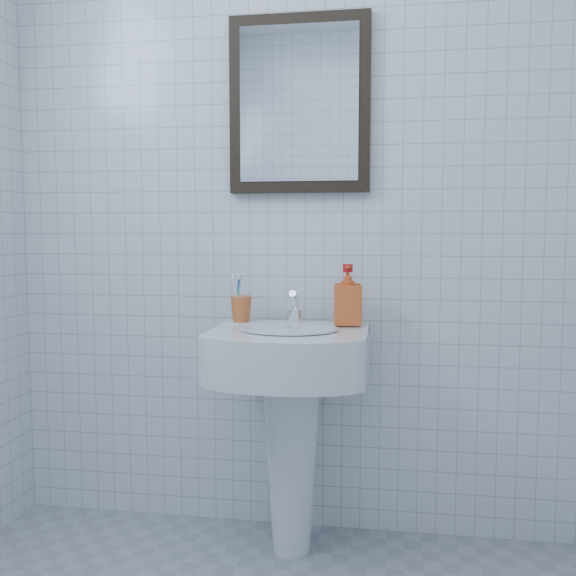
# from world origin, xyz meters

# --- Properties ---
(wall_back) EXTENTS (2.20, 0.02, 2.50)m
(wall_back) POSITION_xyz_m (0.00, 1.20, 1.25)
(wall_back) COLOR silver
(wall_back) RESTS_ON ground
(washbasin) EXTENTS (0.51, 0.38, 0.79)m
(washbasin) POSITION_xyz_m (-0.02, 0.98, 0.53)
(washbasin) COLOR white
(washbasin) RESTS_ON ground
(faucet) EXTENTS (0.05, 0.10, 0.12)m
(faucet) POSITION_xyz_m (-0.02, 1.08, 0.83)
(faucet) COLOR white
(faucet) RESTS_ON washbasin
(toothbrush_cup) EXTENTS (0.08, 0.08, 0.09)m
(toothbrush_cup) POSITION_xyz_m (-0.21, 1.08, 0.83)
(toothbrush_cup) COLOR #CB5F2A
(toothbrush_cup) RESTS_ON washbasin
(soap_dispenser) EXTENTS (0.10, 0.11, 0.20)m
(soap_dispenser) POSITION_xyz_m (0.16, 1.08, 0.89)
(soap_dispenser) COLOR #C44A13
(soap_dispenser) RESTS_ON washbasin
(wall_mirror) EXTENTS (0.50, 0.04, 0.62)m
(wall_mirror) POSITION_xyz_m (-0.02, 1.18, 1.55)
(wall_mirror) COLOR black
(wall_mirror) RESTS_ON wall_back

